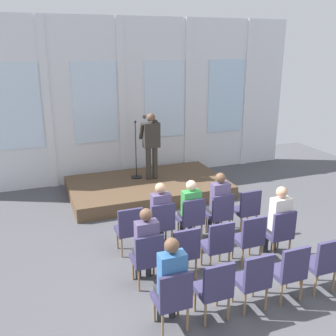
{
  "coord_description": "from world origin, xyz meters",
  "views": [
    {
      "loc": [
        -2.86,
        -4.96,
        3.75
      ],
      "look_at": [
        0.05,
        2.76,
        1.1
      ],
      "focal_mm": 41.38,
      "sensor_mm": 36.0,
      "label": 1
    }
  ],
  "objects_px": {
    "audience_r1_c4": "(278,218)",
    "chair_r1_c2": "(218,243)",
    "audience_r1_c0": "(146,242)",
    "chair_r1_c1": "(184,249)",
    "chair_r0_c1": "(161,222)",
    "chair_r0_c4": "(247,208)",
    "chair_r2_c1": "(215,287)",
    "chair_r2_c0": "(173,297)",
    "chair_r2_c3": "(289,269)",
    "chair_r0_c3": "(220,212)",
    "chair_r1_c0": "(148,256)",
    "chair_r2_c4": "(323,261)",
    "mic_stand": "(136,166)",
    "chair_r0_c0": "(129,227)",
    "speaker": "(151,141)",
    "chair_r1_c4": "(280,231)",
    "audience_r0_c3": "(219,201)",
    "audience_r0_c2": "(190,207)",
    "chair_r0_c2": "(192,217)",
    "audience_r0_c1": "(160,211)",
    "audience_r2_c0": "(171,279)",
    "chair_r1_c3": "(250,237)",
    "chair_r2_c2": "(254,278)"
  },
  "relations": [
    {
      "from": "chair_r1_c0",
      "to": "audience_r0_c1",
      "type": "bearing_deg",
      "value": 62.1
    },
    {
      "from": "chair_r0_c0",
      "to": "audience_r2_c0",
      "type": "relative_size",
      "value": 0.68
    },
    {
      "from": "audience_r1_c0",
      "to": "chair_r1_c1",
      "type": "relative_size",
      "value": 1.43
    },
    {
      "from": "chair_r0_c4",
      "to": "chair_r2_c1",
      "type": "relative_size",
      "value": 1.0
    },
    {
      "from": "chair_r0_c2",
      "to": "chair_r1_c2",
      "type": "height_order",
      "value": "same"
    },
    {
      "from": "mic_stand",
      "to": "audience_r0_c3",
      "type": "distance_m",
      "value": 3.23
    },
    {
      "from": "mic_stand",
      "to": "audience_r1_c0",
      "type": "distance_m",
      "value": 4.36
    },
    {
      "from": "chair_r2_c4",
      "to": "chair_r0_c0",
      "type": "bearing_deg",
      "value": 138.7
    },
    {
      "from": "chair_r2_c4",
      "to": "chair_r0_c2",
      "type": "bearing_deg",
      "value": 119.64
    },
    {
      "from": "chair_r1_c1",
      "to": "chair_r0_c1",
      "type": "bearing_deg",
      "value": 90.0
    },
    {
      "from": "chair_r0_c1",
      "to": "chair_r1_c2",
      "type": "height_order",
      "value": "same"
    },
    {
      "from": "audience_r1_c4",
      "to": "chair_r2_c2",
      "type": "height_order",
      "value": "audience_r1_c4"
    },
    {
      "from": "chair_r1_c1",
      "to": "chair_r1_c0",
      "type": "bearing_deg",
      "value": 180.0
    },
    {
      "from": "speaker",
      "to": "audience_r1_c4",
      "type": "bearing_deg",
      "value": -74.93
    },
    {
      "from": "mic_stand",
      "to": "chair_r1_c2",
      "type": "xyz_separation_m",
      "value": [
        0.19,
        -4.3,
        -0.13
      ]
    },
    {
      "from": "audience_r1_c0",
      "to": "chair_r1_c3",
      "type": "relative_size",
      "value": 1.43
    },
    {
      "from": "chair_r2_c4",
      "to": "chair_r1_c3",
      "type": "bearing_deg",
      "value": 119.64
    },
    {
      "from": "mic_stand",
      "to": "chair_r0_c0",
      "type": "relative_size",
      "value": 1.65
    },
    {
      "from": "chair_r0_c1",
      "to": "chair_r0_c4",
      "type": "height_order",
      "value": "same"
    },
    {
      "from": "chair_r2_c0",
      "to": "chair_r2_c3",
      "type": "distance_m",
      "value": 1.88
    },
    {
      "from": "chair_r0_c0",
      "to": "chair_r0_c2",
      "type": "xyz_separation_m",
      "value": [
        1.25,
        0.0,
        0.0
      ]
    },
    {
      "from": "mic_stand",
      "to": "chair_r1_c4",
      "type": "height_order",
      "value": "mic_stand"
    },
    {
      "from": "chair_r0_c4",
      "to": "audience_r1_c0",
      "type": "xyz_separation_m",
      "value": [
        -2.5,
        -1.02,
        0.21
      ]
    },
    {
      "from": "audience_r0_c2",
      "to": "chair_r2_c0",
      "type": "xyz_separation_m",
      "value": [
        -1.25,
        -2.28,
        -0.18
      ]
    },
    {
      "from": "audience_r1_c0",
      "to": "audience_r2_c0",
      "type": "distance_m",
      "value": 1.1
    },
    {
      "from": "speaker",
      "to": "chair_r2_c3",
      "type": "distance_m",
      "value": 5.28
    },
    {
      "from": "chair_r1_c4",
      "to": "audience_r1_c0",
      "type": "bearing_deg",
      "value": 178.16
    },
    {
      "from": "chair_r1_c4",
      "to": "audience_r0_c3",
      "type": "bearing_deg",
      "value": 117.96
    },
    {
      "from": "chair_r0_c4",
      "to": "chair_r2_c4",
      "type": "distance_m",
      "value": 2.2
    },
    {
      "from": "chair_r2_c0",
      "to": "mic_stand",
      "type": "bearing_deg",
      "value": 78.84
    },
    {
      "from": "chair_r0_c1",
      "to": "chair_r0_c3",
      "type": "bearing_deg",
      "value": 0.0
    },
    {
      "from": "chair_r0_c1",
      "to": "chair_r2_c1",
      "type": "distance_m",
      "value": 2.2
    },
    {
      "from": "chair_r0_c4",
      "to": "chair_r2_c4",
      "type": "relative_size",
      "value": 1.0
    },
    {
      "from": "mic_stand",
      "to": "chair_r1_c2",
      "type": "height_order",
      "value": "mic_stand"
    },
    {
      "from": "audience_r0_c1",
      "to": "chair_r1_c4",
      "type": "relative_size",
      "value": 1.39
    },
    {
      "from": "audience_r1_c4",
      "to": "chair_r0_c2",
      "type": "bearing_deg",
      "value": 140.8
    },
    {
      "from": "audience_r1_c0",
      "to": "chair_r2_c3",
      "type": "height_order",
      "value": "audience_r1_c0"
    },
    {
      "from": "audience_r1_c4",
      "to": "chair_r1_c2",
      "type": "bearing_deg",
      "value": -176.4
    },
    {
      "from": "audience_r0_c3",
      "to": "chair_r0_c0",
      "type": "bearing_deg",
      "value": -177.58
    },
    {
      "from": "chair_r1_c1",
      "to": "audience_r0_c3",
      "type": "bearing_deg",
      "value": 43.29
    },
    {
      "from": "chair_r1_c1",
      "to": "chair_r2_c0",
      "type": "distance_m",
      "value": 1.27
    },
    {
      "from": "audience_r0_c1",
      "to": "audience_r1_c0",
      "type": "xyz_separation_m",
      "value": [
        -0.63,
        -1.1,
        0.02
      ]
    },
    {
      "from": "audience_r0_c1",
      "to": "chair_r1_c0",
      "type": "xyz_separation_m",
      "value": [
        -0.63,
        -1.18,
        -0.19
      ]
    },
    {
      "from": "chair_r2_c0",
      "to": "chair_r2_c2",
      "type": "relative_size",
      "value": 1.0
    },
    {
      "from": "chair_r2_c4",
      "to": "speaker",
      "type": "bearing_deg",
      "value": 101.76
    },
    {
      "from": "chair_r0_c2",
      "to": "chair_r0_c4",
      "type": "relative_size",
      "value": 1.0
    },
    {
      "from": "speaker",
      "to": "chair_r0_c2",
      "type": "bearing_deg",
      "value": -93.27
    },
    {
      "from": "audience_r0_c1",
      "to": "audience_r0_c3",
      "type": "relative_size",
      "value": 0.96
    },
    {
      "from": "audience_r0_c3",
      "to": "chair_r0_c4",
      "type": "xyz_separation_m",
      "value": [
        0.63,
        -0.08,
        -0.22
      ]
    },
    {
      "from": "chair_r0_c3",
      "to": "chair_r1_c0",
      "type": "xyz_separation_m",
      "value": [
        -1.88,
        -1.1,
        0.0
      ]
    }
  ]
}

